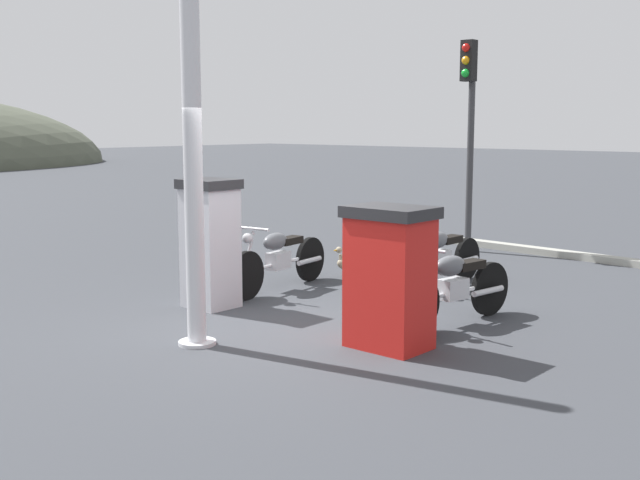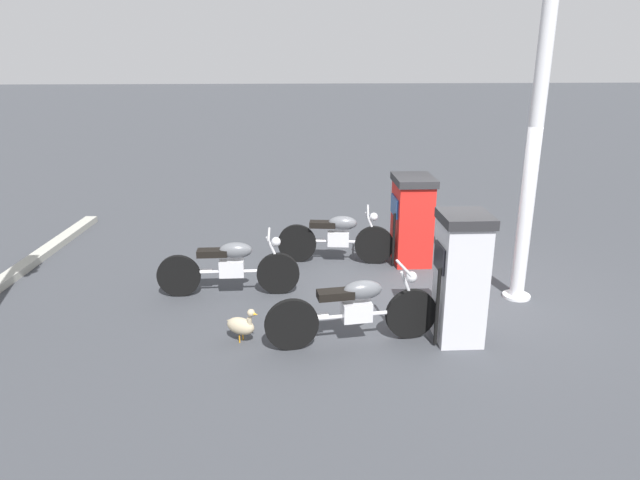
# 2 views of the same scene
# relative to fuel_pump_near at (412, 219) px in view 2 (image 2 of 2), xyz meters

# --- Properties ---
(ground_plane) EXTENTS (120.00, 120.00, 0.00)m
(ground_plane) POSITION_rel_fuel_pump_near_xyz_m (-0.14, 1.41, -0.76)
(ground_plane) COLOR #383A3F
(fuel_pump_near) EXTENTS (0.69, 0.88, 1.50)m
(fuel_pump_near) POSITION_rel_fuel_pump_near_xyz_m (0.00, 0.00, 0.00)
(fuel_pump_near) COLOR red
(fuel_pump_near) RESTS_ON ground
(fuel_pump_far) EXTENTS (0.63, 0.67, 1.65)m
(fuel_pump_far) POSITION_rel_fuel_pump_near_xyz_m (0.00, 2.83, 0.07)
(fuel_pump_far) COLOR silver
(fuel_pump_far) RESTS_ON ground
(motorcycle_near_pump) EXTENTS (1.97, 0.60, 0.97)m
(motorcycle_near_pump) POSITION_rel_fuel_pump_near_xyz_m (1.27, -0.01, -0.29)
(motorcycle_near_pump) COLOR black
(motorcycle_near_pump) RESTS_ON ground
(motorcycle_far_pump) EXTENTS (2.17, 0.56, 0.97)m
(motorcycle_far_pump) POSITION_rel_fuel_pump_near_xyz_m (1.30, 2.87, -0.30)
(motorcycle_far_pump) COLOR black
(motorcycle_far_pump) RESTS_ON ground
(motorcycle_extra) EXTENTS (2.10, 0.56, 0.96)m
(motorcycle_extra) POSITION_rel_fuel_pump_near_xyz_m (2.96, 1.27, -0.30)
(motorcycle_extra) COLOR black
(motorcycle_extra) RESTS_ON ground
(wandering_duck) EXTENTS (0.45, 0.36, 0.48)m
(wandering_duck) POSITION_rel_fuel_pump_near_xyz_m (2.70, 2.75, -0.53)
(wandering_duck) COLOR tan
(wandering_duck) RESTS_ON ground
(canopy_support_pole) EXTENTS (0.40, 0.40, 4.78)m
(canopy_support_pole) POSITION_rel_fuel_pump_near_xyz_m (-1.26, 1.61, 1.55)
(canopy_support_pole) COLOR silver
(canopy_support_pole) RESTS_ON ground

